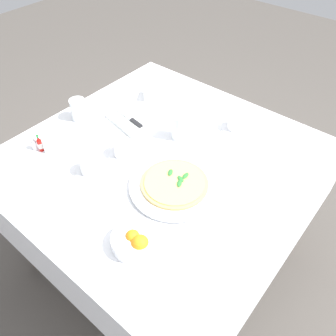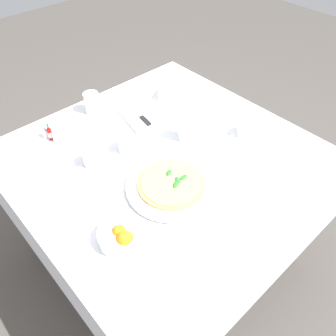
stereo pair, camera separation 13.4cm
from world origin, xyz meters
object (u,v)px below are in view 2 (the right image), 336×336
Objects in this scene: pizza at (171,183)px; salt_shaker at (45,133)px; water_glass_right_edge at (186,129)px; menu_card at (162,91)px; pepper_shaker at (56,137)px; pizza_plate at (171,186)px; hot_sauce_bottle at (50,133)px; dinner_knife at (140,115)px; citrus_bowl at (121,236)px; napkin_folded at (141,118)px; coffee_cup_left_edge at (127,145)px; coffee_cup_near_left at (246,131)px; water_glass_far_left at (92,104)px; coffee_cup_far_right at (93,159)px.

salt_shaker reaches higher than pizza.
water_glass_right_edge is 1.49× the size of menu_card.
pizza_plate is at bearing -161.19° from pepper_shaker.
menu_card is at bearing -96.60° from hot_sauce_bottle.
water_glass_right_edge is 0.25m from dinner_knife.
pizza is at bearing -77.39° from citrus_bowl.
napkin_folded is 3.01× the size of menu_card.
napkin_folded is (0.14, -0.18, -0.02)m from coffee_cup_left_edge.
menu_card is at bearing 7.41° from coffee_cup_near_left.
menu_card is at bearing -60.17° from coffee_cup_left_edge.
coffee_cup_near_left is 0.49m from dinner_knife.
pizza_plate is 1.76× the size of dinner_knife.
pepper_shaker is at bearing 18.85° from pizza.
coffee_cup_left_edge is at bearing -146.37° from salt_shaker.
water_glass_far_left reaches higher than napkin_folded.
coffee_cup_left_edge is 0.66× the size of dinner_knife.
salt_shaker is (0.18, 0.39, 0.00)m from dinner_knife.
pizza_plate is at bearing 21.77° from menu_card.
water_glass_right_edge is 2.12× the size of salt_shaker.
coffee_cup_left_edge is at bearing -1.50° from pizza_plate.
coffee_cup_near_left is 2.31× the size of salt_shaker.
dinner_knife is at bearing 33.62° from coffee_cup_near_left.
coffee_cup_left_edge reaches higher than salt_shaker.
water_glass_far_left reaches higher than citrus_bowl.
salt_shaker is at bearing 33.63° from coffee_cup_left_edge.
coffee_cup_near_left is 0.67m from coffee_cup_far_right.
coffee_cup_far_right reaches higher than napkin_folded.
coffee_cup_left_edge reaches higher than citrus_bowl.
coffee_cup_left_edge reaches higher than pizza.
dinner_knife is 2.45× the size of menu_card.
napkin_folded is (0.11, -0.33, -0.02)m from coffee_cup_far_right.
coffee_cup_left_edge is 0.45m from citrus_bowl.
water_glass_right_edge reaches higher than pizza.
pepper_shaker is at bearing 50.53° from coffee_cup_near_left.
salt_shaker is (0.03, 0.01, -0.01)m from hot_sauce_bottle.
pizza_plate is at bearing 165.16° from dinner_knife.
water_glass_far_left is 1.80× the size of salt_shaker.
pizza_plate is 2.65× the size of coffee_cup_near_left.
salt_shaker is at bearing 18.89° from pizza_plate.
pizza is at bearing 21.80° from menu_card.
coffee_cup_far_right is at bearing 63.83° from coffee_cup_near_left.
pizza_plate is at bearing -154.76° from coffee_cup_far_right.
hot_sauce_bottle reaches higher than coffee_cup_left_edge.
pizza is 0.57m from pepper_shaker.
pepper_shaker is at bearing 81.08° from dinner_knife.
coffee_cup_near_left reaches higher than napkin_folded.
hot_sauce_bottle is at bearing -7.76° from citrus_bowl.
coffee_cup_far_right is 0.57m from menu_card.
coffee_cup_left_edge is 0.35m from hot_sauce_bottle.
hot_sauce_bottle reaches higher than dinner_knife.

